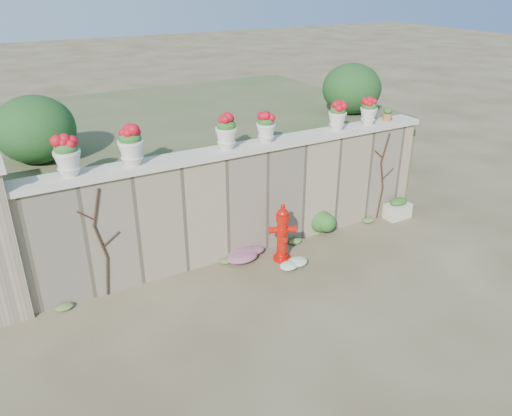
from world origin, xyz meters
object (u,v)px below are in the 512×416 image
planter_box (398,209)px  fire_hydrant (282,233)px  terracotta_pot (387,115)px  urn_pot_0 (67,156)px

planter_box → fire_hydrant: bearing=-174.7°
planter_box → terracotta_pot: (-0.20, 0.43, 2.00)m
planter_box → terracotta_pot: 2.06m
fire_hydrant → urn_pot_0: urn_pot_0 is taller
planter_box → urn_pot_0: size_ratio=0.90×
fire_hydrant → planter_box: bearing=27.9°
planter_box → terracotta_pot: terracotta_pot is taller
fire_hydrant → urn_pot_0: 3.90m
planter_box → terracotta_pot: size_ratio=2.17×
planter_box → urn_pot_0: urn_pot_0 is taller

